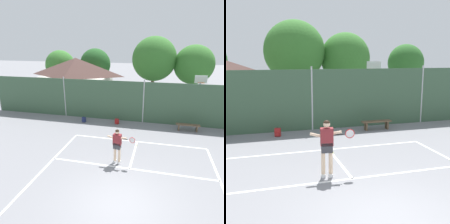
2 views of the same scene
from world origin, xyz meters
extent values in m
plane|color=gray|center=(0.00, 0.00, 0.00)|extent=(120.00, 120.00, 0.00)
cube|color=white|center=(0.00, 5.50, 0.00)|extent=(8.20, 0.10, 0.01)
cube|color=white|center=(-4.10, 0.00, 0.00)|extent=(0.10, 11.00, 0.01)
cube|color=white|center=(0.00, 2.48, 0.00)|extent=(8.20, 0.10, 0.01)
cube|color=white|center=(0.00, 3.96, 0.00)|extent=(0.10, 2.97, 0.01)
cube|color=#38563D|center=(0.00, 9.00, 1.59)|extent=(26.00, 0.05, 3.17)
cylinder|color=#B2B2B7|center=(-6.50, 9.00, 1.66)|extent=(0.09, 0.09, 3.32)
cylinder|color=#B2B2B7|center=(0.00, 9.00, 1.66)|extent=(0.09, 0.09, 3.32)
cylinder|color=#284CB2|center=(4.16, 10.80, 1.52)|extent=(0.12, 0.12, 3.05)
cube|color=white|center=(4.16, 10.70, 3.25)|extent=(0.90, 0.06, 0.60)
torus|color=#D85919|center=(4.16, 10.43, 3.03)|extent=(0.48, 0.48, 0.02)
cube|color=silver|center=(-7.18, 13.23, 1.41)|extent=(6.53, 4.09, 2.82)
pyramid|color=#513833|center=(-7.18, 13.23, 3.68)|extent=(7.05, 4.42, 1.71)
cylinder|color=brown|center=(-11.01, 17.31, 0.88)|extent=(0.36, 0.36, 1.75)
ellipsoid|color=#38752D|center=(-11.01, 17.31, 3.30)|extent=(3.66, 3.29, 3.66)
cylinder|color=brown|center=(-6.49, 17.31, 1.02)|extent=(0.36, 0.36, 2.05)
ellipsoid|color=#235623|center=(-6.49, 17.31, 3.57)|extent=(3.58, 3.22, 3.58)
cylinder|color=brown|center=(0.27, 17.31, 1.12)|extent=(0.36, 0.36, 2.23)
ellipsoid|color=#38752D|center=(0.27, 17.31, 4.26)|extent=(4.78, 4.30, 4.78)
cylinder|color=brown|center=(4.43, 17.31, 1.00)|extent=(0.36, 0.36, 2.00)
ellipsoid|color=#38752D|center=(4.43, 17.31, 3.74)|extent=(4.11, 3.70, 4.11)
cube|color=silver|center=(-0.84, 2.89, 0.05)|extent=(0.16, 0.28, 0.10)
cube|color=silver|center=(-0.60, 2.85, 0.05)|extent=(0.16, 0.28, 0.10)
cylinder|color=beige|center=(-0.84, 2.89, 0.51)|extent=(0.13, 0.13, 0.82)
cylinder|color=beige|center=(-0.60, 2.85, 0.51)|extent=(0.13, 0.13, 0.82)
cube|color=#38383D|center=(-0.72, 2.87, 0.98)|extent=(0.39, 0.29, 0.32)
cube|color=maroon|center=(-0.72, 2.87, 1.32)|extent=(0.43, 0.30, 0.56)
sphere|color=beige|center=(-0.72, 2.87, 1.73)|extent=(0.22, 0.22, 0.22)
sphere|color=black|center=(-0.72, 2.87, 1.75)|extent=(0.21, 0.21, 0.21)
cylinder|color=beige|center=(-0.52, 2.87, 1.42)|extent=(0.56, 0.18, 0.17)
cylinder|color=beige|center=(-1.00, 2.92, 1.37)|extent=(0.51, 0.17, 0.22)
cylinder|color=black|center=(-0.32, 2.86, 1.37)|extent=(0.30, 0.08, 0.04)
torus|color=red|center=(0.04, 2.86, 1.37)|extent=(0.30, 0.07, 0.30)
cylinder|color=silver|center=(0.04, 2.86, 1.37)|extent=(0.26, 0.05, 0.26)
sphere|color=#CCE033|center=(0.03, 4.98, 0.03)|extent=(0.07, 0.07, 0.07)
cube|color=navy|center=(-4.47, 7.94, 0.20)|extent=(0.32, 0.26, 0.40)
cube|color=navy|center=(-4.51, 7.83, 0.12)|extent=(0.23, 0.13, 0.18)
torus|color=black|center=(-4.47, 7.94, 0.42)|extent=(0.09, 0.04, 0.09)
cube|color=maroon|center=(-1.88, 8.17, 0.20)|extent=(0.32, 0.25, 0.40)
cube|color=maroon|center=(-1.91, 8.05, 0.12)|extent=(0.23, 0.12, 0.18)
torus|color=black|center=(-1.88, 8.17, 0.42)|extent=(0.09, 0.04, 0.09)
cube|color=brown|center=(3.26, 8.04, 0.45)|extent=(1.60, 0.36, 0.06)
cube|color=brown|center=(2.66, 8.04, 0.23)|extent=(0.08, 0.32, 0.45)
cube|color=brown|center=(3.86, 8.04, 0.23)|extent=(0.08, 0.32, 0.45)
camera|label=1|loc=(1.19, -6.15, 5.84)|focal=32.82mm
camera|label=2|loc=(-2.76, -5.49, 3.76)|focal=45.64mm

